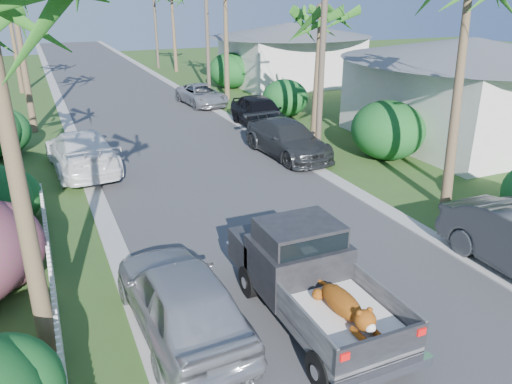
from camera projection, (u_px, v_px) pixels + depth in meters
name	position (u px, v px, depth m)	size (l,w,h in m)	color
ground	(412.00, 373.00, 9.40)	(120.00, 120.00, 0.00)	#325720
road	(139.00, 110.00, 30.63)	(8.00, 100.00, 0.02)	#38383A
curb_left	(65.00, 116.00, 29.00)	(0.60, 100.00, 0.06)	#A5A39E
curb_right	(205.00, 104.00, 32.24)	(0.60, 100.00, 0.06)	#A5A39E
pickup_truck	(305.00, 271.00, 10.89)	(1.98, 5.12, 2.06)	black
parked_car_rm	(287.00, 139.00, 21.72)	(2.10, 5.16, 1.50)	#282A2C
parked_car_rf	(260.00, 112.00, 26.29)	(1.98, 4.92, 1.68)	black
parked_car_rd	(202.00, 95.00, 31.76)	(2.14, 4.63, 1.29)	#A3A4AA
parked_car_ln	(181.00, 298.00, 10.28)	(1.91, 4.75, 1.62)	#A6A7AD
parked_car_lf	(81.00, 151.00, 19.81)	(2.31, 5.67, 1.65)	white
palm_r_b	(320.00, 10.00, 22.43)	(4.40, 4.40, 7.20)	brown
shrub_r_b	(388.00, 130.00, 21.22)	(3.00, 3.30, 2.50)	#154B1D
shrub_r_c	(285.00, 98.00, 28.82)	(2.60, 2.86, 2.10)	#154B1D
shrub_r_d	(230.00, 70.00, 37.41)	(3.20, 3.52, 2.60)	#154B1D
picket_fence	(52.00, 277.00, 11.63)	(0.10, 11.00, 1.00)	white
house_right_near	(465.00, 94.00, 23.67)	(8.00, 9.00, 4.80)	silver
house_right_far	(290.00, 56.00, 38.99)	(9.00, 8.00, 4.60)	silver
utility_pole_b	(323.00, 46.00, 20.85)	(1.60, 0.26, 9.00)	brown
utility_pole_c	(207.00, 26.00, 33.59)	(1.60, 0.26, 9.00)	brown
utility_pole_d	(155.00, 17.00, 46.32)	(1.60, 0.26, 9.00)	brown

